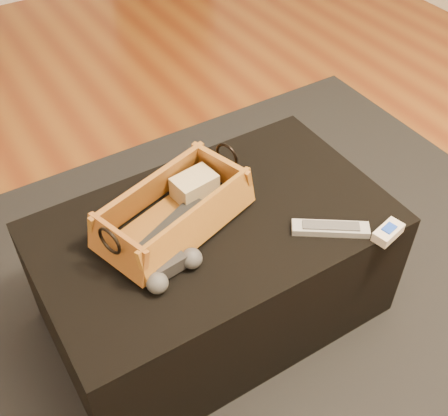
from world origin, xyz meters
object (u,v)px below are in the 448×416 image
ottoman (215,270)px  silver_remote (330,228)px  cream_gadget (388,232)px  game_controller (172,268)px  tv_remote (174,225)px  wicker_basket (174,212)px

ottoman → silver_remote: silver_remote is taller
ottoman → cream_gadget: 0.53m
ottoman → silver_remote: 0.39m
game_controller → cream_gadget: bearing=-18.6°
game_controller → cream_gadget: 0.59m
tv_remote → game_controller: game_controller is taller
tv_remote → cream_gadget: bearing=-56.6°
ottoman → game_controller: (-0.19, -0.11, 0.24)m
ottoman → wicker_basket: bearing=155.2°
wicker_basket → tv_remote: bearing=-125.7°
game_controller → cream_gadget: size_ratio=1.79×
wicker_basket → cream_gadget: size_ratio=4.86×
silver_remote → wicker_basket: bearing=145.1°
wicker_basket → cream_gadget: 0.58m
tv_remote → cream_gadget: (0.49, -0.32, -0.01)m
wicker_basket → silver_remote: bearing=-34.9°
wicker_basket → cream_gadget: wicker_basket is taller
silver_remote → game_controller: bearing=168.1°
game_controller → silver_remote: game_controller is taller
game_controller → cream_gadget: game_controller is taller
ottoman → cream_gadget: (0.37, -0.30, 0.23)m
game_controller → silver_remote: bearing=-11.9°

